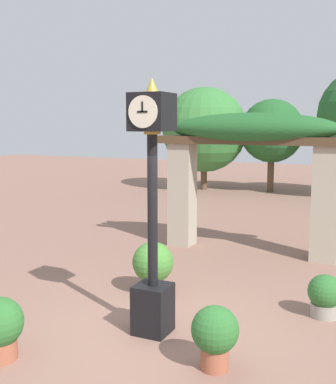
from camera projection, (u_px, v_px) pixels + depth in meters
ground_plane at (155, 333)px, 6.76m from camera, size 60.00×60.00×0.00m
pedestal_clock at (153, 217)px, 6.57m from camera, size 0.50×0.55×3.53m
pergola at (251, 151)px, 10.76m from camera, size 4.48×1.15×3.17m
potted_plant_near_left at (153, 264)px, 8.28m from camera, size 0.71×0.71×0.92m
potted_plant_near_right at (325, 295)px, 7.30m from camera, size 0.52×0.52×0.66m
potted_plant_far_right at (215, 334)px, 5.72m from camera, size 0.58×0.58×0.79m
tree_line at (302, 126)px, 19.50m from camera, size 12.85×4.02×5.09m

